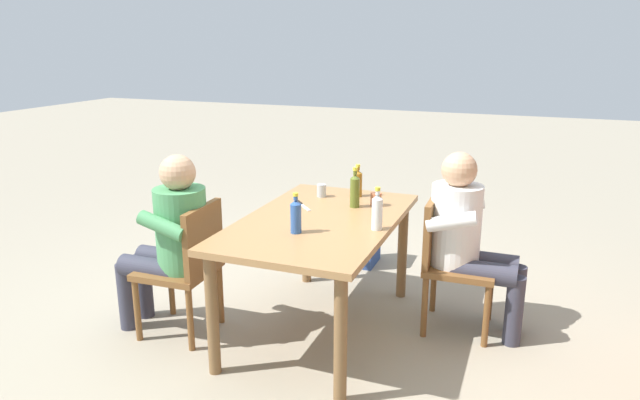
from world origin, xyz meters
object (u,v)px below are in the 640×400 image
object	(u,v)px
cup_terracotta	(376,199)
cup_steel	(322,191)
bottle_clear	(377,211)
table_knife	(302,205)
bottle_blue	(296,216)
bottle_amber	(358,183)
person_in_white_shirt	(171,236)
person_in_plaid_shirt	(468,234)
dining_table	(320,233)
bottle_olive	(355,190)
backpack_by_near_side	(365,239)
chair_far_left	(448,257)
chair_near_right	(188,263)

from	to	relation	value
cup_terracotta	cup_steel	world-z (taller)	same
bottle_clear	table_knife	size ratio (longest dim) A/B	1.34
bottle_blue	bottle_amber	distance (m)	0.90
person_in_white_shirt	person_in_plaid_shirt	xyz separation A→B (m)	(-0.69, 1.73, 0.00)
dining_table	table_knife	xyz separation A→B (m)	(-0.22, -0.21, 0.10)
bottle_blue	cup_terracotta	size ratio (longest dim) A/B	2.62
bottle_olive	backpack_by_near_side	xyz separation A→B (m)	(-0.89, -0.18, -0.67)
person_in_white_shirt	cup_steel	bearing A→B (deg)	140.02
bottle_amber	bottle_clear	size ratio (longest dim) A/B	0.90
bottle_amber	bottle_clear	bearing A→B (deg)	26.22
table_knife	backpack_by_near_side	distance (m)	1.14
cup_terracotta	table_knife	world-z (taller)	cup_terracotta
bottle_olive	table_knife	distance (m)	0.37
dining_table	table_knife	world-z (taller)	table_knife
chair_far_left	person_in_plaid_shirt	distance (m)	0.20
chair_far_left	cup_steel	size ratio (longest dim) A/B	9.57
chair_near_right	cup_steel	xyz separation A→B (m)	(-0.82, 0.58, 0.32)
dining_table	chair_far_left	bearing A→B (deg)	114.46
person_in_white_shirt	bottle_blue	distance (m)	0.86
bottle_blue	bottle_clear	bearing A→B (deg)	118.21
bottle_clear	table_knife	distance (m)	0.68
bottle_blue	backpack_by_near_side	xyz separation A→B (m)	(-1.51, -0.03, -0.65)
table_knife	cup_steel	bearing A→B (deg)	171.08
chair_far_left	bottle_clear	distance (m)	0.68
bottle_blue	bottle_amber	xyz separation A→B (m)	(-0.89, 0.09, -0.00)
bottle_amber	bottle_olive	world-z (taller)	bottle_olive
backpack_by_near_side	bottle_amber	bearing A→B (deg)	10.78
bottle_olive	table_knife	world-z (taller)	bottle_olive
bottle_blue	cup_terracotta	distance (m)	0.76
chair_near_right	bottle_amber	size ratio (longest dim) A/B	3.75
person_in_plaid_shirt	cup_steel	distance (m)	1.06
cup_steel	person_in_white_shirt	bearing A→B (deg)	-39.98
chair_near_right	table_knife	distance (m)	0.83
dining_table	person_in_plaid_shirt	bearing A→B (deg)	111.80
backpack_by_near_side	table_knife	bearing A→B (deg)	-8.94
person_in_white_shirt	chair_near_right	bearing A→B (deg)	91.64
chair_near_right	dining_table	bearing A→B (deg)	114.40
bottle_amber	chair_far_left	bearing A→B (deg)	70.84
person_in_plaid_shirt	bottle_clear	xyz separation A→B (m)	(0.43, -0.48, 0.22)
person_in_white_shirt	bottle_clear	world-z (taller)	person_in_white_shirt
cup_terracotta	dining_table	bearing A→B (deg)	-31.68
dining_table	person_in_plaid_shirt	distance (m)	0.93
bottle_blue	cup_steel	distance (m)	0.80
bottle_olive	backpack_by_near_side	size ratio (longest dim) A/B	0.61
person_in_plaid_shirt	cup_steel	bearing A→B (deg)	-97.31
bottle_olive	chair_far_left	bearing A→B (deg)	92.23
dining_table	person_in_white_shirt	distance (m)	0.93
cup_terracotta	backpack_by_near_side	size ratio (longest dim) A/B	0.21
person_in_plaid_shirt	cup_terracotta	size ratio (longest dim) A/B	12.96
backpack_by_near_side	cup_terracotta	bearing A→B (deg)	20.76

